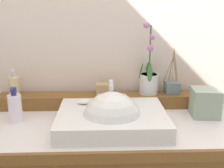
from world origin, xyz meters
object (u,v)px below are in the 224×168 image
at_px(trinket_box, 104,89).
at_px(potted_plant, 149,79).
at_px(sink_basin, 113,120).
at_px(reed_diffuser, 172,87).
at_px(lotion_bottle, 15,107).
at_px(tissue_box, 205,103).
at_px(soap_dispenser, 14,85).
at_px(soap_bar, 84,102).

bearing_deg(trinket_box, potted_plant, 2.60).
relative_size(sink_basin, reed_diffuser, 1.96).
bearing_deg(reed_diffuser, potted_plant, -179.33).
distance_m(sink_basin, reed_diffuser, 0.44).
distance_m(lotion_bottle, tissue_box, 0.92).
bearing_deg(potted_plant, trinket_box, -175.50).
bearing_deg(potted_plant, soap_dispenser, -179.24).
bearing_deg(reed_diffuser, lotion_bottle, -166.21).
xyz_separation_m(trinket_box, lotion_bottle, (-0.42, -0.17, -0.03)).
bearing_deg(potted_plant, soap_bar, -154.55).
xyz_separation_m(potted_plant, tissue_box, (0.26, -0.16, -0.08)).
xyz_separation_m(sink_basin, soap_dispenser, (-0.51, 0.27, 0.09)).
bearing_deg(sink_basin, soap_bar, 138.93).
height_order(potted_plant, reed_diffuser, potted_plant).
distance_m(soap_dispenser, tissue_box, 0.98).
bearing_deg(tissue_box, trinket_box, 164.50).
bearing_deg(soap_dispenser, tissue_box, -8.59).
bearing_deg(sink_basin, trinket_box, 97.84).
bearing_deg(soap_dispenser, soap_bar, -21.80).
bearing_deg(lotion_bottle, potted_plant, 16.24).
distance_m(sink_basin, soap_bar, 0.18).
bearing_deg(reed_diffuser, sink_basin, -140.14).
bearing_deg(trinket_box, tissue_box, -17.40).
bearing_deg(trinket_box, reed_diffuser, 1.26).
relative_size(potted_plant, tissue_box, 2.75).
distance_m(potted_plant, trinket_box, 0.25).
xyz_separation_m(soap_bar, trinket_box, (0.10, 0.14, 0.02)).
distance_m(soap_dispenser, reed_diffuser, 0.85).
height_order(reed_diffuser, lotion_bottle, reed_diffuser).
xyz_separation_m(soap_bar, tissue_box, (0.59, 0.00, -0.01)).
height_order(soap_dispenser, trinket_box, soap_dispenser).
bearing_deg(lotion_bottle, trinket_box, 22.41).
height_order(soap_bar, tissue_box, tissue_box).
distance_m(reed_diffuser, lotion_bottle, 0.81).
bearing_deg(potted_plant, reed_diffuser, 0.67).
xyz_separation_m(soap_bar, potted_plant, (0.34, 0.16, 0.07)).
bearing_deg(sink_basin, reed_diffuser, 39.86).
relative_size(sink_basin, tissue_box, 3.48).
bearing_deg(lotion_bottle, sink_basin, -10.52).
xyz_separation_m(soap_dispenser, tissue_box, (0.97, -0.15, -0.06)).
distance_m(soap_bar, reed_diffuser, 0.49).
bearing_deg(tissue_box, potted_plant, 148.59).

